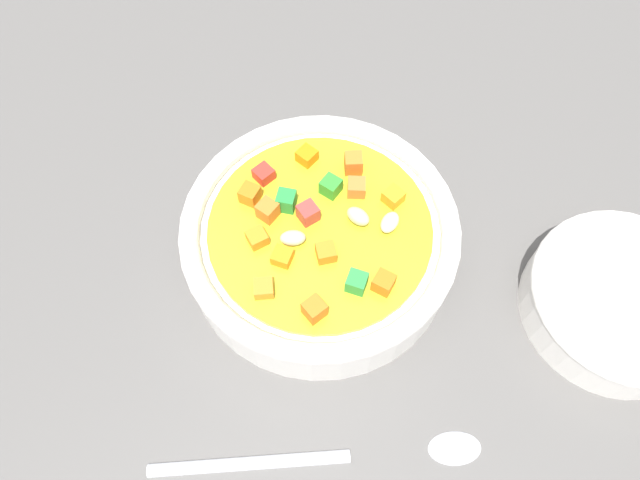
# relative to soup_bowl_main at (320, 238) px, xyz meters

# --- Properties ---
(ground_plane) EXTENTS (1.40, 1.40, 0.02)m
(ground_plane) POSITION_rel_soup_bowl_main_xyz_m (-0.00, -0.00, -0.04)
(ground_plane) COLOR #565451
(soup_bowl_main) EXTENTS (0.20, 0.20, 0.06)m
(soup_bowl_main) POSITION_rel_soup_bowl_main_xyz_m (0.00, 0.00, 0.00)
(soup_bowl_main) COLOR white
(soup_bowl_main) RESTS_ON ground_plane
(spoon) EXTENTS (0.08, 0.21, 0.01)m
(spoon) POSITION_rel_soup_bowl_main_xyz_m (-0.14, -0.04, -0.02)
(spoon) COLOR silver
(spoon) RESTS_ON ground_plane
(side_bowl_small) EXTENTS (0.13, 0.13, 0.04)m
(side_bowl_small) POSITION_rel_soup_bowl_main_xyz_m (0.01, -0.22, -0.01)
(side_bowl_small) COLOR white
(side_bowl_small) RESTS_ON ground_plane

